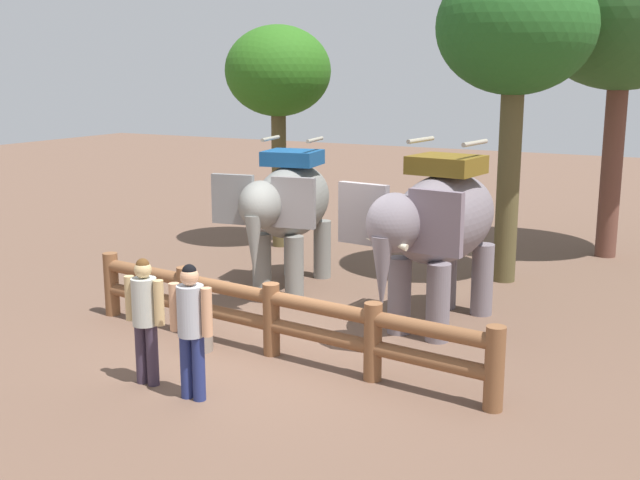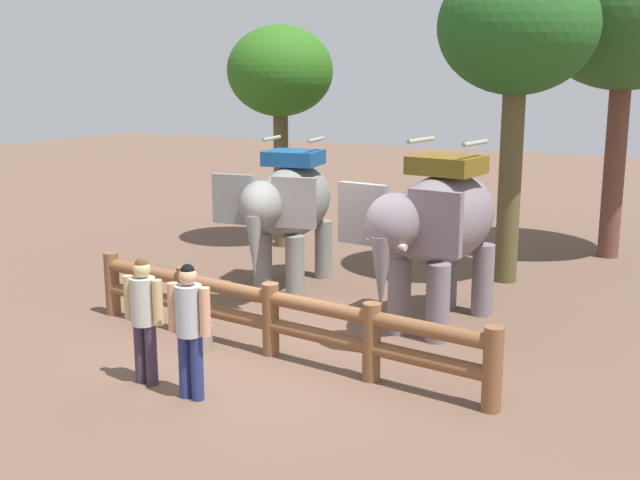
% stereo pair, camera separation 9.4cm
% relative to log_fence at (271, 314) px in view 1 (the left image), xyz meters
% --- Properties ---
extents(ground_plane, '(60.00, 60.00, 0.00)m').
position_rel_log_fence_xyz_m(ground_plane, '(0.00, 0.21, -0.60)').
color(ground_plane, brown).
extents(log_fence, '(6.89, 0.98, 1.05)m').
position_rel_log_fence_xyz_m(log_fence, '(0.00, 0.00, 0.00)').
color(log_fence, brown).
rests_on(log_fence, ground).
extents(elephant_near_left, '(1.90, 3.31, 2.79)m').
position_rel_log_fence_xyz_m(elephant_near_left, '(-1.54, 3.13, 0.96)').
color(elephant_near_left, gray).
rests_on(elephant_near_left, ground).
extents(elephant_center, '(1.96, 3.48, 2.95)m').
position_rel_log_fence_xyz_m(elephant_center, '(1.62, 2.29, 1.05)').
color(elephant_center, slate).
rests_on(elephant_center, ground).
extents(tourist_woman_in_black, '(0.61, 0.34, 1.72)m').
position_rel_log_fence_xyz_m(tourist_woman_in_black, '(-0.04, -1.78, 0.39)').
color(tourist_woman_in_black, navy).
rests_on(tourist_woman_in_black, ground).
extents(tourist_man_in_blue, '(0.59, 0.33, 1.67)m').
position_rel_log_fence_xyz_m(tourist_man_in_blue, '(-0.85, -1.68, 0.36)').
color(tourist_man_in_blue, '#392D3F').
rests_on(tourist_man_in_blue, ground).
extents(tree_far_left, '(2.35, 2.35, 4.97)m').
position_rel_log_fence_xyz_m(tree_far_left, '(-3.58, 6.19, 3.29)').
color(tree_far_left, brown).
rests_on(tree_far_left, ground).
extents(tree_back_center, '(2.90, 2.90, 5.99)m').
position_rel_log_fence_xyz_m(tree_back_center, '(1.82, 5.59, 4.06)').
color(tree_back_center, brown).
rests_on(tree_back_center, ground).
extents(tree_far_right, '(3.71, 3.71, 6.72)m').
position_rel_log_fence_xyz_m(tree_far_right, '(3.22, 8.68, 4.48)').
color(tree_far_right, brown).
rests_on(tree_far_right, ground).
extents(feed_bucket, '(0.37, 0.37, 0.37)m').
position_rel_log_fence_xyz_m(feed_bucket, '(-1.01, -0.34, -0.42)').
color(feed_bucket, gray).
rests_on(feed_bucket, ground).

